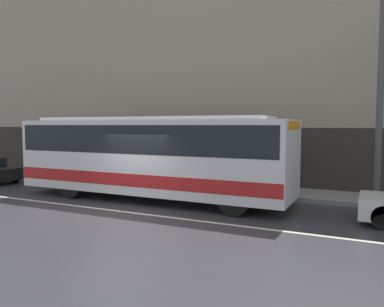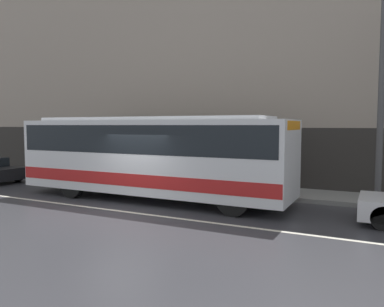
{
  "view_description": "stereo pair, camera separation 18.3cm",
  "coord_description": "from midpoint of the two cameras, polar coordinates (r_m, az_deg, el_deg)",
  "views": [
    {
      "loc": [
        7.3,
        -9.87,
        2.83
      ],
      "look_at": [
        1.49,
        2.16,
        1.81
      ],
      "focal_mm": 35.0,
      "sensor_mm": 36.0,
      "label": 1
    },
    {
      "loc": [
        7.46,
        -9.79,
        2.83
      ],
      "look_at": [
        1.49,
        2.16,
        1.81
      ],
      "focal_mm": 35.0,
      "sensor_mm": 36.0,
      "label": 2
    }
  ],
  "objects": [
    {
      "name": "lane_stripe",
      "position": [
        12.61,
        -10.21,
        -8.66
      ],
      "size": [
        54.0,
        0.14,
        0.01
      ],
      "color": "beige",
      "rests_on": "ground_plane"
    },
    {
      "name": "ground_plane",
      "position": [
        12.61,
        -10.21,
        -8.68
      ],
      "size": [
        60.0,
        60.0,
        0.0
      ],
      "primitive_type": "plane",
      "color": "#333338"
    },
    {
      "name": "transit_bus",
      "position": [
        14.24,
        -5.92,
        0.04
      ],
      "size": [
        10.67,
        2.58,
        3.13
      ],
      "color": "silver",
      "rests_on": "ground_plane"
    },
    {
      "name": "pedestrian_waiting",
      "position": [
        17.16,
        -5.95,
        -1.84
      ],
      "size": [
        0.36,
        0.36,
        1.74
      ],
      "color": "navy",
      "rests_on": "sidewalk"
    },
    {
      "name": "building_facade",
      "position": [
        18.03,
        2.19,
        12.01
      ],
      "size": [
        60.0,
        0.35,
        10.85
      ],
      "color": "gray",
      "rests_on": "ground_plane"
    },
    {
      "name": "sidewalk",
      "position": [
        16.92,
        0.32,
        -4.98
      ],
      "size": [
        60.0,
        2.31,
        0.17
      ],
      "color": "gray",
      "rests_on": "ground_plane"
    },
    {
      "name": "utility_pole_near",
      "position": [
        14.71,
        27.2,
        7.32
      ],
      "size": [
        0.22,
        0.22,
        7.09
      ],
      "color": "#4C4C4F",
      "rests_on": "sidewalk"
    }
  ]
}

